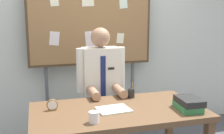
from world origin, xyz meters
TOP-DOWN VIEW (x-y plane):
  - back_wall at (0.00, 1.36)m, footprint 6.40×0.08m
  - desk at (0.00, 0.00)m, footprint 1.55×0.83m
  - person at (0.00, 0.65)m, footprint 0.55×0.56m
  - bulletin_board at (-0.00, 1.15)m, footprint 1.58×0.09m
  - book_stack at (0.60, -0.19)m, footprint 0.22×0.30m
  - open_notebook at (-0.05, -0.02)m, footprint 0.31×0.25m
  - desk_clock at (-0.57, 0.13)m, footprint 0.10×0.04m
  - coffee_mug at (-0.28, -0.26)m, footprint 0.08×0.08m
  - pen_holder at (0.23, 0.29)m, footprint 0.07×0.07m

SIDE VIEW (x-z plane):
  - desk at x=0.00m, z-range 0.29..1.04m
  - person at x=0.00m, z-range -0.05..1.41m
  - open_notebook at x=-0.05m, z-range 0.75..0.77m
  - desk_clock at x=-0.57m, z-range 0.75..0.85m
  - coffee_mug at x=-0.28m, z-range 0.75..0.85m
  - pen_holder at x=0.23m, z-range 0.72..0.88m
  - book_stack at x=0.60m, z-range 0.75..0.87m
  - back_wall at x=0.00m, z-range 0.00..2.70m
  - bulletin_board at x=0.00m, z-range 0.46..2.55m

